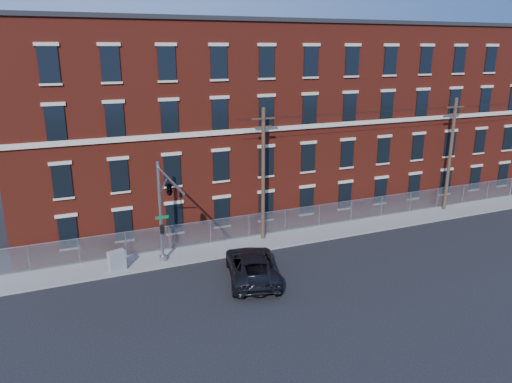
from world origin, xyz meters
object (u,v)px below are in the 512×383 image
object	(u,v)px
traffic_signal_mast	(167,197)
utility_cabinet	(117,261)
utility_pole_near	(263,172)
pickup_truck	(252,266)

from	to	relation	value
traffic_signal_mast	utility_cabinet	size ratio (longest dim) A/B	5.15
utility_pole_near	pickup_truck	distance (m)	7.99
traffic_signal_mast	pickup_truck	bearing A→B (deg)	-26.57
traffic_signal_mast	utility_pole_near	size ratio (longest dim) A/B	0.70
utility_pole_near	pickup_truck	bearing A→B (deg)	-119.88
utility_pole_near	traffic_signal_mast	bearing A→B (deg)	-156.86
traffic_signal_mast	utility_cabinet	world-z (taller)	traffic_signal_mast
traffic_signal_mast	utility_pole_near	distance (m)	8.70
utility_pole_near	utility_cabinet	xyz separation A→B (m)	(-11.11, -1.40, -4.54)
utility_pole_near	pickup_truck	size ratio (longest dim) A/B	1.54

